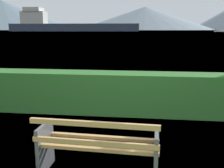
# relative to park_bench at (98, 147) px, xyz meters

# --- Properties ---
(water_surface) EXTENTS (620.00, 620.00, 0.00)m
(water_surface) POSITION_rel_park_bench_xyz_m (0.00, 309.47, -0.42)
(water_surface) COLOR #7A99A8
(water_surface) RESTS_ON ground_plane
(park_bench) EXTENTS (1.63, 0.64, 0.87)m
(park_bench) POSITION_rel_park_bench_xyz_m (0.00, 0.00, 0.00)
(park_bench) COLOR tan
(park_bench) RESTS_ON ground_plane
(hedge_row) EXTENTS (8.26, 0.70, 0.96)m
(hedge_row) POSITION_rel_park_bench_xyz_m (0.00, 2.78, 0.06)
(hedge_row) COLOR #2D6B28
(hedge_row) RESTS_ON ground_plane
(cargo_ship_large) EXTENTS (106.85, 21.24, 19.22)m
(cargo_ship_large) POSITION_rel_park_bench_xyz_m (-65.81, 214.12, 4.95)
(cargo_ship_large) COLOR #2D384C
(cargo_ship_large) RESTS_ON water_surface
(sailboat_mid) EXTENTS (8.97, 3.95, 1.71)m
(sailboat_mid) POSITION_rel_park_bench_xyz_m (52.64, 188.41, 0.18)
(sailboat_mid) COLOR silver
(sailboat_mid) RESTS_ON water_surface
(distant_hills) EXTENTS (860.01, 349.49, 84.05)m
(distant_hills) POSITION_rel_park_bench_xyz_m (-24.07, 569.07, 33.61)
(distant_hills) COLOR slate
(distant_hills) RESTS_ON ground_plane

